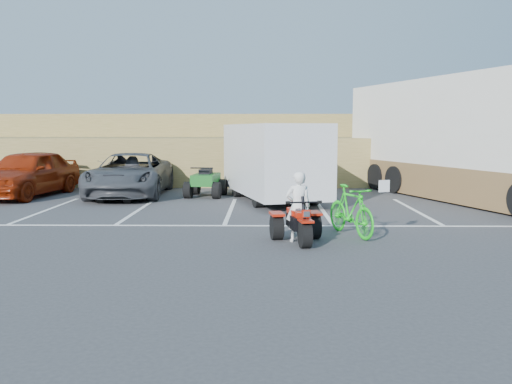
{
  "coord_description": "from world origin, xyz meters",
  "views": [
    {
      "loc": [
        0.97,
        -10.73,
        2.36
      ],
      "look_at": [
        0.8,
        1.01,
        1.0
      ],
      "focal_mm": 38.0,
      "sensor_mm": 36.0,
      "label": 1
    }
  ],
  "objects_px": {
    "red_car": "(27,173)",
    "cargo_trailer": "(273,160)",
    "grey_pickup": "(130,174)",
    "rv_motorhome": "(469,148)",
    "quad_atv_blue": "(119,201)",
    "rider": "(298,207)",
    "quad_atv_green": "(206,197)",
    "red_trike_atv": "(299,243)",
    "green_dirt_bike": "(351,211)"
  },
  "relations": [
    {
      "from": "grey_pickup",
      "to": "quad_atv_green",
      "type": "xyz_separation_m",
      "value": [
        2.74,
        -0.25,
        -0.76
      ]
    },
    {
      "from": "rv_motorhome",
      "to": "quad_atv_blue",
      "type": "xyz_separation_m",
      "value": [
        -11.68,
        -0.78,
        -1.75
      ]
    },
    {
      "from": "green_dirt_bike",
      "to": "red_car",
      "type": "xyz_separation_m",
      "value": [
        -10.28,
        7.0,
        0.26
      ]
    },
    {
      "from": "green_dirt_bike",
      "to": "cargo_trailer",
      "type": "distance_m",
      "value": 6.16
    },
    {
      "from": "green_dirt_bike",
      "to": "cargo_trailer",
      "type": "bearing_deg",
      "value": 83.81
    },
    {
      "from": "rider",
      "to": "quad_atv_blue",
      "type": "height_order",
      "value": "rider"
    },
    {
      "from": "red_trike_atv",
      "to": "green_dirt_bike",
      "type": "height_order",
      "value": "green_dirt_bike"
    },
    {
      "from": "cargo_trailer",
      "to": "quad_atv_blue",
      "type": "relative_size",
      "value": 4.06
    },
    {
      "from": "red_trike_atv",
      "to": "quad_atv_blue",
      "type": "xyz_separation_m",
      "value": [
        -5.52,
        6.47,
        0.0
      ]
    },
    {
      "from": "green_dirt_bike",
      "to": "rv_motorhome",
      "type": "distance_m",
      "value": 8.24
    },
    {
      "from": "grey_pickup",
      "to": "cargo_trailer",
      "type": "xyz_separation_m",
      "value": [
        5.09,
        -1.37,
        0.61
      ]
    },
    {
      "from": "green_dirt_bike",
      "to": "cargo_trailer",
      "type": "xyz_separation_m",
      "value": [
        -1.62,
        5.89,
        0.8
      ]
    },
    {
      "from": "quad_atv_blue",
      "to": "red_trike_atv",
      "type": "bearing_deg",
      "value": -48.36
    },
    {
      "from": "green_dirt_bike",
      "to": "grey_pickup",
      "type": "relative_size",
      "value": 0.34
    },
    {
      "from": "red_trike_atv",
      "to": "cargo_trailer",
      "type": "xyz_separation_m",
      "value": [
        -0.43,
        6.69,
        1.37
      ]
    },
    {
      "from": "cargo_trailer",
      "to": "rv_motorhome",
      "type": "height_order",
      "value": "rv_motorhome"
    },
    {
      "from": "rider",
      "to": "quad_atv_green",
      "type": "bearing_deg",
      "value": -79.23
    },
    {
      "from": "cargo_trailer",
      "to": "rider",
      "type": "bearing_deg",
      "value": -102.47
    },
    {
      "from": "cargo_trailer",
      "to": "quad_atv_blue",
      "type": "distance_m",
      "value": 5.27
    },
    {
      "from": "quad_atv_green",
      "to": "red_trike_atv",
      "type": "bearing_deg",
      "value": -63.65
    },
    {
      "from": "rider",
      "to": "quad_atv_green",
      "type": "relative_size",
      "value": 0.9
    },
    {
      "from": "cargo_trailer",
      "to": "quad_atv_green",
      "type": "xyz_separation_m",
      "value": [
        -2.35,
        1.11,
        -1.37
      ]
    },
    {
      "from": "grey_pickup",
      "to": "rv_motorhome",
      "type": "relative_size",
      "value": 0.47
    },
    {
      "from": "green_dirt_bike",
      "to": "quad_atv_green",
      "type": "distance_m",
      "value": 8.07
    },
    {
      "from": "red_trike_atv",
      "to": "grey_pickup",
      "type": "distance_m",
      "value": 9.8
    },
    {
      "from": "grey_pickup",
      "to": "red_car",
      "type": "bearing_deg",
      "value": -178.19
    },
    {
      "from": "red_trike_atv",
      "to": "green_dirt_bike",
      "type": "relative_size",
      "value": 0.77
    },
    {
      "from": "rider",
      "to": "cargo_trailer",
      "type": "bearing_deg",
      "value": -95.48
    },
    {
      "from": "quad_atv_green",
      "to": "rv_motorhome",
      "type": "bearing_deg",
      "value": 3.23
    },
    {
      "from": "red_car",
      "to": "quad_atv_blue",
      "type": "relative_size",
      "value": 3.39
    },
    {
      "from": "red_car",
      "to": "cargo_trailer",
      "type": "bearing_deg",
      "value": 0.1
    },
    {
      "from": "red_car",
      "to": "quad_atv_blue",
      "type": "height_order",
      "value": "red_car"
    },
    {
      "from": "red_trike_atv",
      "to": "rider",
      "type": "bearing_deg",
      "value": 90.0
    },
    {
      "from": "grey_pickup",
      "to": "quad_atv_green",
      "type": "height_order",
      "value": "grey_pickup"
    },
    {
      "from": "grey_pickup",
      "to": "cargo_trailer",
      "type": "relative_size",
      "value": 0.94
    },
    {
      "from": "quad_atv_blue",
      "to": "quad_atv_green",
      "type": "relative_size",
      "value": 0.86
    },
    {
      "from": "rv_motorhome",
      "to": "quad_atv_green",
      "type": "height_order",
      "value": "rv_motorhome"
    },
    {
      "from": "red_trike_atv",
      "to": "grey_pickup",
      "type": "bearing_deg",
      "value": 115.36
    },
    {
      "from": "rider",
      "to": "red_car",
      "type": "xyz_separation_m",
      "value": [
        -9.07,
        7.65,
        0.08
      ]
    },
    {
      "from": "rider",
      "to": "rv_motorhome",
      "type": "height_order",
      "value": "rv_motorhome"
    },
    {
      "from": "red_trike_atv",
      "to": "red_car",
      "type": "distance_m",
      "value": 12.01
    },
    {
      "from": "green_dirt_bike",
      "to": "quad_atv_blue",
      "type": "height_order",
      "value": "green_dirt_bike"
    },
    {
      "from": "rider",
      "to": "quad_atv_blue",
      "type": "xyz_separation_m",
      "value": [
        -5.49,
        6.33,
        -0.75
      ]
    },
    {
      "from": "quad_atv_blue",
      "to": "green_dirt_bike",
      "type": "bearing_deg",
      "value": -39.05
    },
    {
      "from": "red_car",
      "to": "cargo_trailer",
      "type": "distance_m",
      "value": 8.74
    },
    {
      "from": "green_dirt_bike",
      "to": "red_car",
      "type": "distance_m",
      "value": 12.44
    },
    {
      "from": "red_trike_atv",
      "to": "quad_atv_green",
      "type": "relative_size",
      "value": 0.87
    },
    {
      "from": "red_trike_atv",
      "to": "grey_pickup",
      "type": "height_order",
      "value": "grey_pickup"
    },
    {
      "from": "grey_pickup",
      "to": "quad_atv_blue",
      "type": "bearing_deg",
      "value": -92.03
    },
    {
      "from": "red_trike_atv",
      "to": "quad_atv_blue",
      "type": "height_order",
      "value": "red_trike_atv"
    }
  ]
}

